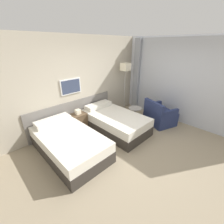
{
  "coord_description": "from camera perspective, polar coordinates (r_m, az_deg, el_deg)",
  "views": [
    {
      "loc": [
        -2.64,
        -1.8,
        2.45
      ],
      "look_at": [
        0.08,
        0.96,
        0.68
      ],
      "focal_mm": 24.0,
      "sensor_mm": 36.0,
      "label": 1
    }
  ],
  "objects": [
    {
      "name": "nightstand",
      "position": [
        4.72,
        -12.51,
        -3.52
      ],
      "size": [
        0.45,
        0.36,
        0.67
      ],
      "color": "brown",
      "rests_on": "ground_plane"
    },
    {
      "name": "ground_plane",
      "position": [
        4.03,
        9.03,
        -13.23
      ],
      "size": [
        16.0,
        16.0,
        0.0
      ],
      "primitive_type": "plane",
      "color": "gray"
    },
    {
      "name": "side_table",
      "position": [
        5.12,
        8.74,
        0.07
      ],
      "size": [
        0.45,
        0.45,
        0.5
      ],
      "color": "gray",
      "rests_on": "ground_plane"
    },
    {
      "name": "wall_window",
      "position": [
        5.29,
        26.13,
        10.0
      ],
      "size": [
        0.21,
        4.56,
        2.7
      ],
      "color": "white",
      "rests_on": "ground_plane"
    },
    {
      "name": "armchair",
      "position": [
        5.2,
        17.64,
        -1.36
      ],
      "size": [
        0.99,
        1.06,
        0.82
      ],
      "rotation": [
        0.0,
        0.0,
        1.23
      ],
      "color": "navy",
      "rests_on": "ground_plane"
    },
    {
      "name": "bed_near_window",
      "position": [
        4.61,
        0.93,
        -3.64
      ],
      "size": [
        1.13,
        2.01,
        0.66
      ],
      "color": "#332D28",
      "rests_on": "ground_plane"
    },
    {
      "name": "bed_near_door",
      "position": [
        3.82,
        -16.05,
        -11.29
      ],
      "size": [
        1.13,
        2.01,
        0.66
      ],
      "color": "#332D28",
      "rests_on": "ground_plane"
    },
    {
      "name": "wall_headboard",
      "position": [
        4.83,
        -10.6,
        10.35
      ],
      "size": [
        10.0,
        0.1,
        2.7
      ],
      "color": "#B7AD99",
      "rests_on": "ground_plane"
    },
    {
      "name": "floor_lamp",
      "position": [
        5.54,
        5.1,
        15.65
      ],
      "size": [
        0.29,
        0.29,
        1.84
      ],
      "color": "#9E9993",
      "rests_on": "ground_plane"
    }
  ]
}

